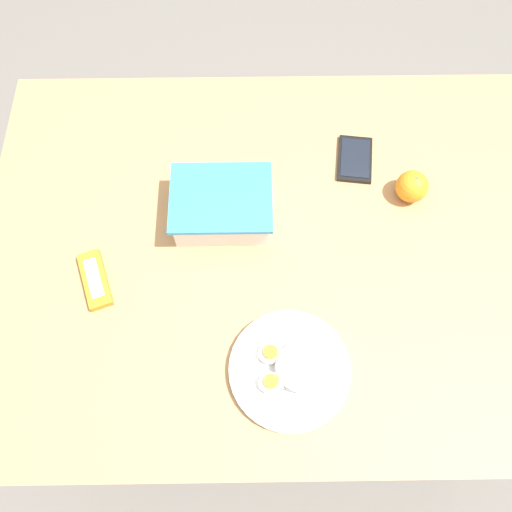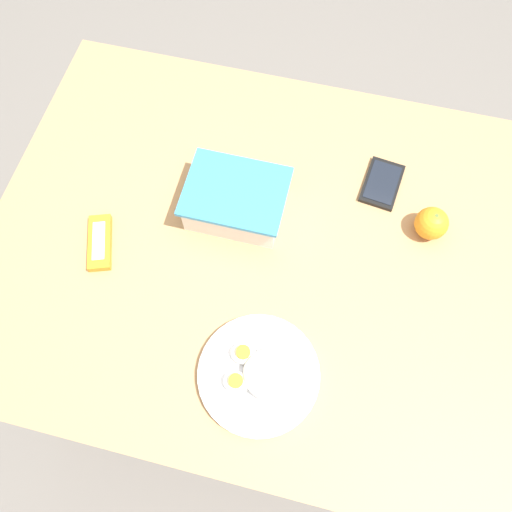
% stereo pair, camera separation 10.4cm
% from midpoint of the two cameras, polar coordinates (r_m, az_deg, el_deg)
% --- Properties ---
extents(ground_plane, '(10.00, 10.00, 0.00)m').
position_cam_midpoint_polar(ground_plane, '(1.81, -0.36, -9.08)').
color(ground_plane, '#66605B').
extents(table, '(1.28, 0.94, 0.77)m').
position_cam_midpoint_polar(table, '(1.15, -0.55, -0.61)').
color(table, '#AD7F51').
rests_on(table, ground_plane).
extents(food_container, '(0.21, 0.17, 0.08)m').
position_cam_midpoint_polar(food_container, '(1.08, -6.62, 5.25)').
color(food_container, white).
rests_on(food_container, table).
extents(orange_fruit, '(0.07, 0.07, 0.07)m').
position_cam_midpoint_polar(orange_fruit, '(1.14, 14.95, 7.41)').
color(orange_fruit, orange).
rests_on(orange_fruit, table).
extents(rice_plate, '(0.24, 0.24, 0.06)m').
position_cam_midpoint_polar(rice_plate, '(0.98, 1.08, -13.13)').
color(rice_plate, white).
rests_on(rice_plate, table).
extents(candy_bar, '(0.09, 0.14, 0.02)m').
position_cam_midpoint_polar(candy_bar, '(1.11, -20.49, -2.86)').
color(candy_bar, orange).
rests_on(candy_bar, table).
extents(cell_phone, '(0.09, 0.13, 0.01)m').
position_cam_midpoint_polar(cell_phone, '(1.19, 8.79, 10.63)').
color(cell_phone, black).
rests_on(cell_phone, table).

